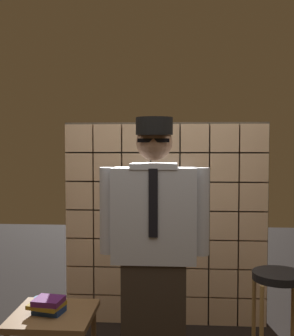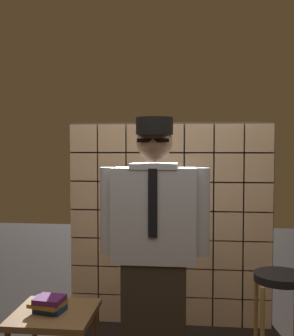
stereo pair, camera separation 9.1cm
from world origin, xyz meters
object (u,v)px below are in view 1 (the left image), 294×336
Objects in this scene: bar_stool at (278,301)px; book_stack at (48,305)px; side_table at (53,323)px; coffee_mug at (41,304)px; standing_person at (154,250)px.

book_stack is at bearing -173.85° from bar_stool.
side_table is 0.14m from coffee_mug.
coffee_mug is at bearing 171.42° from side_table.
standing_person is 0.89m from bar_stool.
bar_stool reaches higher than side_table.
standing_person reaches higher than bar_stool.
book_stack is at bearing -25.36° from coffee_mug.
bar_stool is at bearing 5.73° from side_table.
side_table is at bearing 25.52° from book_stack.
standing_person is at bearing 2.47° from coffee_mug.
coffee_mug is (-0.74, -0.03, -0.36)m from standing_person.
side_table is (-1.46, -0.15, -0.12)m from bar_stool.
coffee_mug is at bearing -177.62° from standing_person.
standing_person reaches higher than coffee_mug.
book_stack reaches higher than coffee_mug.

